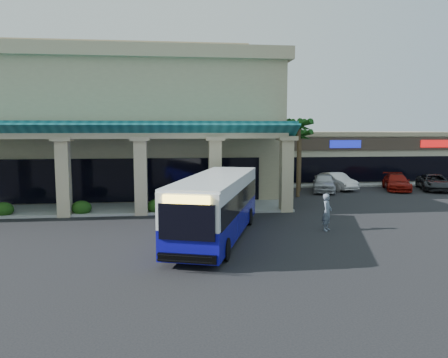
{
  "coord_description": "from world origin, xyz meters",
  "views": [
    {
      "loc": [
        -1.14,
        -21.36,
        5.19
      ],
      "look_at": [
        1.98,
        4.56,
        2.2
      ],
      "focal_mm": 35.0,
      "sensor_mm": 36.0,
      "label": 1
    }
  ],
  "objects": [
    {
      "name": "pedestrian",
      "position": [
        6.75,
        -0.13,
        0.95
      ],
      "size": [
        0.78,
        0.83,
        1.91
      ],
      "primitive_type": "imported",
      "rotation": [
        0.0,
        0.0,
        0.92
      ],
      "color": "slate",
      "rests_on": "ground"
    },
    {
      "name": "broadleaf_tree",
      "position": [
        7.5,
        19.0,
        2.41
      ],
      "size": [
        2.6,
        2.6,
        4.81
      ],
      "primitive_type": null,
      "color": "#15370C",
      "rests_on": "ground"
    },
    {
      "name": "ground",
      "position": [
        0.0,
        0.0,
        0.0
      ],
      "size": [
        110.0,
        110.0,
        0.0
      ],
      "primitive_type": "plane",
      "color": "black"
    },
    {
      "name": "transit_bus",
      "position": [
        0.96,
        -1.0,
        1.49
      ],
      "size": [
        5.7,
        10.94,
        2.99
      ],
      "primitive_type": null,
      "rotation": [
        0.0,
        0.0,
        -0.32
      ],
      "color": "#0D0C93",
      "rests_on": "ground"
    },
    {
      "name": "strip_mall",
      "position": [
        18.0,
        24.0,
        2.45
      ],
      "size": [
        22.5,
        12.5,
        4.9
      ],
      "primitive_type": null,
      "color": "beige",
      "rests_on": "ground"
    },
    {
      "name": "arcade",
      "position": [
        -8.0,
        6.8,
        2.85
      ],
      "size": [
        30.0,
        6.2,
        5.7
      ],
      "primitive_type": null,
      "color": "#0E5058",
      "rests_on": "ground"
    },
    {
      "name": "car_white",
      "position": [
        12.96,
        14.62,
        0.72
      ],
      "size": [
        2.66,
        4.62,
        1.44
      ],
      "primitive_type": "imported",
      "rotation": [
        0.0,
        0.0,
        0.28
      ],
      "color": "silver",
      "rests_on": "ground"
    },
    {
      "name": "car_silver",
      "position": [
        11.41,
        13.31,
        0.76
      ],
      "size": [
        3.14,
        4.8,
        1.52
      ],
      "primitive_type": "imported",
      "rotation": [
        0.0,
        0.0,
        -0.33
      ],
      "color": "silver",
      "rests_on": "ground"
    },
    {
      "name": "car_red",
      "position": [
        17.93,
        13.6,
        0.69
      ],
      "size": [
        3.36,
        5.09,
        1.37
      ],
      "primitive_type": "imported",
      "rotation": [
        0.0,
        0.0,
        -0.33
      ],
      "color": "maroon",
      "rests_on": "ground"
    },
    {
      "name": "car_gray",
      "position": [
        21.08,
        13.13,
        0.68
      ],
      "size": [
        3.85,
        5.39,
        1.36
      ],
      "primitive_type": "imported",
      "rotation": [
        0.0,
        0.0,
        -0.36
      ],
      "color": "#27282D",
      "rests_on": "ground"
    },
    {
      "name": "main_building",
      "position": [
        -8.0,
        16.0,
        5.67
      ],
      "size": [
        30.8,
        14.8,
        11.35
      ],
      "primitive_type": null,
      "color": "tan",
      "rests_on": "ground"
    },
    {
      "name": "palm_1",
      "position": [
        9.5,
        14.0,
        2.9
      ],
      "size": [
        2.4,
        2.4,
        5.8
      ],
      "primitive_type": null,
      "color": "#11390F",
      "rests_on": "ground"
    },
    {
      "name": "palm_0",
      "position": [
        8.5,
        11.0,
        3.3
      ],
      "size": [
        2.4,
        2.4,
        6.6
      ],
      "primitive_type": null,
      "color": "#11390F",
      "rests_on": "ground"
    }
  ]
}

